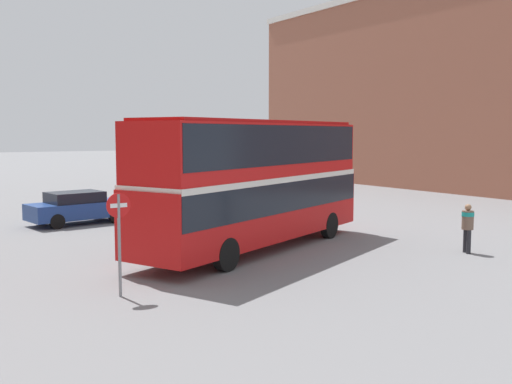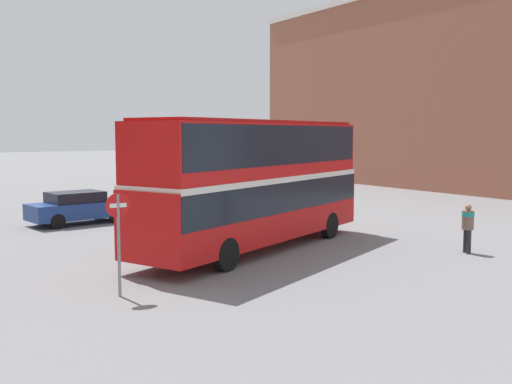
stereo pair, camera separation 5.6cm
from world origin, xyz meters
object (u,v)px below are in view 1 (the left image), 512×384
(parked_car_side_street, at_px, (183,193))
(no_entry_sign, at_px, (119,227))
(parked_car_kerb_near, at_px, (78,207))
(double_decker_bus, at_px, (256,176))
(pedestrian_foreground, at_px, (468,223))

(parked_car_side_street, xyz_separation_m, no_entry_sign, (-9.72, -16.28, 1.04))
(parked_car_kerb_near, bearing_deg, no_entry_sign, -110.05)
(double_decker_bus, bearing_deg, parked_car_kerb_near, 87.07)
(no_entry_sign, bearing_deg, parked_car_side_street, 59.17)
(double_decker_bus, height_order, parked_car_side_street, double_decker_bus)
(pedestrian_foreground, height_order, parked_car_kerb_near, pedestrian_foreground)
(double_decker_bus, height_order, no_entry_sign, double_decker_bus)
(parked_car_kerb_near, height_order, no_entry_sign, no_entry_sign)
(pedestrian_foreground, height_order, parked_car_side_street, pedestrian_foreground)
(parked_car_side_street, relative_size, no_entry_sign, 1.82)
(parked_car_side_street, height_order, no_entry_sign, no_entry_sign)
(double_decker_bus, xyz_separation_m, no_entry_sign, (-6.33, -3.36, -0.86))
(pedestrian_foreground, bearing_deg, double_decker_bus, -10.05)
(double_decker_bus, bearing_deg, pedestrian_foreground, -61.55)
(double_decker_bus, distance_m, parked_car_kerb_near, 10.40)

